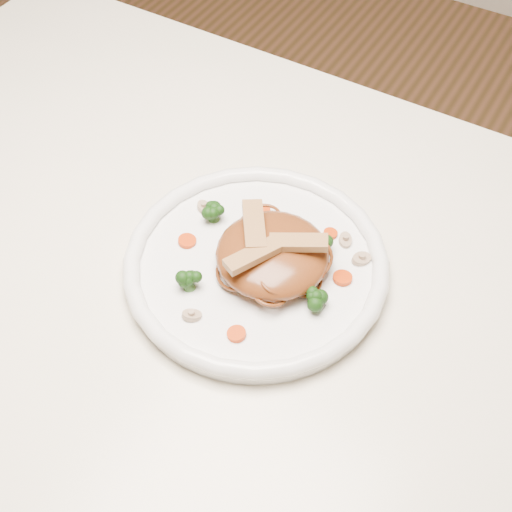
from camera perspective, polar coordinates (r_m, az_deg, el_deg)
The scene contains 20 objects.
ground at distance 1.49m, azimuth -2.61°, elevation -18.58°, with size 4.00×4.00×0.00m, color #543B1C.
table at distance 0.91m, azimuth -4.07°, elevation -3.99°, with size 1.20×0.80×0.75m.
plate at distance 0.80m, azimuth -0.00°, elevation -0.99°, with size 0.31×0.31×0.02m, color white.
noodle_mound at distance 0.78m, azimuth 1.38°, elevation 0.16°, with size 0.13×0.13×0.04m, color brown.
chicken_a at distance 0.76m, azimuth 3.55°, elevation 1.13°, with size 0.06×0.02×0.01m, color tan.
chicken_b at distance 0.77m, azimuth -0.17°, elevation 2.56°, with size 0.07×0.02×0.01m, color tan.
chicken_c at distance 0.75m, azimuth -0.33°, elevation 0.01°, with size 0.06×0.02×0.01m, color tan.
broccoli_0 at distance 0.80m, azimuth 5.52°, elevation 1.02°, with size 0.03×0.03×0.03m, color #12350B, non-canonical shape.
broccoli_1 at distance 0.83m, azimuth -3.55°, elevation 3.67°, with size 0.02×0.02×0.03m, color #12350B, non-canonical shape.
broccoli_2 at distance 0.77m, azimuth -5.62°, elevation -2.00°, with size 0.02×0.02×0.03m, color #12350B, non-canonical shape.
broccoli_3 at distance 0.75m, azimuth 4.86°, elevation -3.57°, with size 0.02×0.02×0.03m, color #12350B, non-canonical shape.
carrot_0 at distance 0.83m, azimuth 6.19°, elevation 1.87°, with size 0.02×0.02×0.01m, color red.
carrot_1 at distance 0.82m, azimuth -5.73°, elevation 1.25°, with size 0.02×0.02×0.01m, color red.
carrot_2 at distance 0.79m, azimuth 7.19°, elevation -1.81°, with size 0.02×0.02×0.01m, color red.
carrot_3 at distance 0.85m, azimuth 0.56°, elevation 3.77°, with size 0.02×0.02×0.01m, color red.
carrot_4 at distance 0.74m, azimuth -1.63°, elevation -6.47°, with size 0.02×0.02×0.01m, color red.
mushroom_0 at distance 0.76m, azimuth -5.35°, elevation -4.92°, with size 0.02×0.02×0.01m, color tan.
mushroom_1 at distance 0.81m, azimuth 8.74°, elevation -0.23°, with size 0.02×0.02×0.01m, color tan.
mushroom_2 at distance 0.86m, azimuth -4.33°, elevation 4.05°, with size 0.02×0.02×0.01m, color tan.
mushroom_3 at distance 0.82m, azimuth 7.41°, elevation 1.31°, with size 0.02×0.02×0.01m, color tan.
Camera 1 is at (0.32, -0.41, 1.39)m, focal length 48.22 mm.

